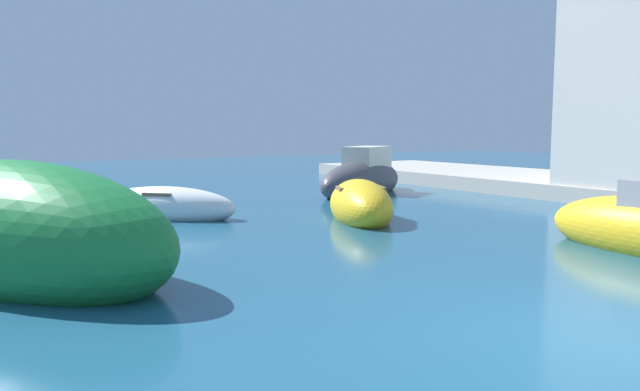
% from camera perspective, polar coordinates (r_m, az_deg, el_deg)
% --- Properties ---
extents(ground, '(80.00, 80.00, 0.00)m').
position_cam_1_polar(ground, '(7.34, 26.01, -12.16)').
color(ground, '#1E5170').
extents(moored_boat_0, '(2.72, 3.72, 1.28)m').
position_cam_1_polar(moored_boat_0, '(15.11, 3.77, -0.91)').
color(moored_boat_0, gold).
rests_on(moored_boat_0, ground).
extents(moored_boat_1, '(5.29, 3.89, 1.94)m').
position_cam_1_polar(moored_boat_1, '(21.17, 3.96, 1.52)').
color(moored_boat_1, '#3F3F47').
rests_on(moored_boat_1, ground).
extents(moored_boat_2, '(3.44, 3.46, 1.03)m').
position_cam_1_polar(moored_boat_2, '(15.83, -14.17, -1.01)').
color(moored_boat_2, white).
rests_on(moored_boat_2, ground).
extents(moored_boat_3, '(5.24, 6.81, 2.29)m').
position_cam_1_polar(moored_boat_3, '(10.40, -26.68, -3.29)').
color(moored_boat_3, '#197233').
rests_on(moored_boat_3, ground).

